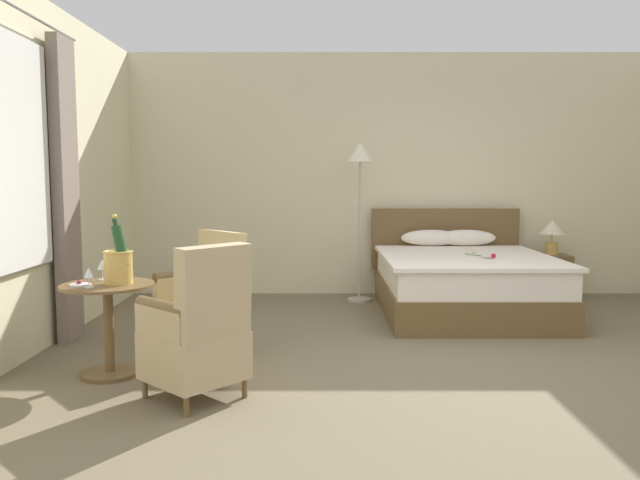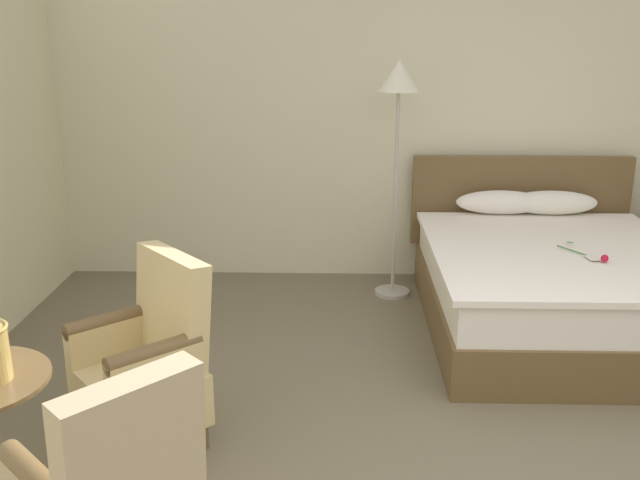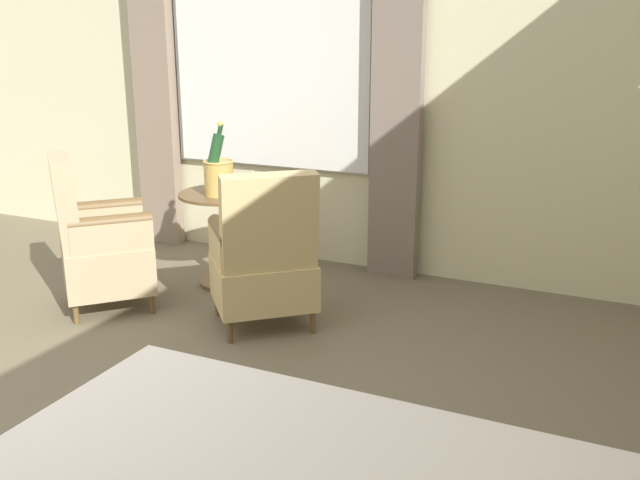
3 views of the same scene
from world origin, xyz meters
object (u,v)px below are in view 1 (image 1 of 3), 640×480
Objects in this scene: bedside_lamp at (553,231)px; wine_glass_near_edge at (89,274)px; snack_plate at (81,284)px; armchair_facing_bed at (199,334)px; bed at (463,281)px; floor_lamp_brass at (361,169)px; armchair_by_window at (204,300)px; champagne_bucket at (119,263)px; nightstand at (551,277)px; side_table_round at (109,321)px; wine_glass_near_bucket at (103,265)px.

bedside_lamp is 5.26m from wine_glass_near_edge.
snack_plate is 1.05m from armchair_facing_bed.
bedside_lamp is at bearing 33.43° from snack_plate.
armchair_facing_bed is at bearing -131.20° from bed.
bedside_lamp is at bearing 2.66° from floor_lamp_brass.
champagne_bucket is at bearing -128.15° from armchair_by_window.
nightstand is 0.79× the size of side_table_round.
wine_glass_near_edge is at bearing -143.98° from bed.
bed is 5.19× the size of bedside_lamp.
armchair_by_window is at bearing -148.71° from nightstand.
wine_glass_near_edge is 0.96m from armchair_facing_bed.
floor_lamp_brass reaches higher than nightstand.
bedside_lamp is 4.87m from armchair_facing_bed.
floor_lamp_brass is at bearing 69.15° from armchair_facing_bed.
bed is 1.71m from floor_lamp_brass.
champagne_bucket reaches higher than armchair_facing_bed.
floor_lamp_brass is (-2.26, -0.11, 1.26)m from nightstand.
armchair_facing_bed is (0.92, -0.44, -0.25)m from snack_plate.
nightstand is 3.39× the size of wine_glass_near_bucket.
floor_lamp_brass is 2.74× the size of side_table_round.
snack_plate is at bearing -146.57° from bedside_lamp.
floor_lamp_brass is at bearing 55.36° from champagne_bucket.
bed reaches higher than nightstand.
champagne_bucket is at bearing -43.58° from wine_glass_near_bucket.
nightstand is at bearing 31.29° from armchair_by_window.
floor_lamp_brass is 3.63m from wine_glass_near_edge.
champagne_bucket is 0.23m from wine_glass_near_edge.
snack_plate reaches higher than nightstand.
bedside_lamp is 2.60× the size of wine_glass_near_bucket.
armchair_facing_bed is (0.66, -0.51, -0.39)m from champagne_bucket.
armchair_by_window is (-1.41, -2.13, -1.09)m from floor_lamp_brass.
side_table_round is (-1.98, -2.75, -1.13)m from floor_lamp_brass.
armchair_by_window reaches higher than snack_plate.
snack_plate is (-4.42, -2.92, 0.41)m from nightstand.
floor_lamp_brass is at bearing -177.34° from bedside_lamp.
champagne_bucket is (-4.16, -2.85, 0.56)m from nightstand.
wine_glass_near_edge is at bearing -125.42° from floor_lamp_brass.
champagne_bucket reaches higher than nightstand.
bed is at bearing 31.91° from wine_glass_near_bucket.
bedside_lamp is at bearing 34.44° from champagne_bucket.
wine_glass_near_bucket is at bearing 136.42° from champagne_bucket.
side_table_round is 4.75× the size of wine_glass_near_edge.
champagne_bucket reaches higher than side_table_round.
snack_plate is at bearing 154.19° from armchair_facing_bed.
bed is 3.67m from champagne_bucket.
side_table_round is at bearing -132.68° from armchair_by_window.
armchair_facing_bed is at bearing -25.81° from snack_plate.
bedside_lamp is at bearing 31.29° from armchair_by_window.
bed is 1.49m from bedside_lamp.
champagne_bucket is (-4.16, -2.85, 0.01)m from bedside_lamp.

